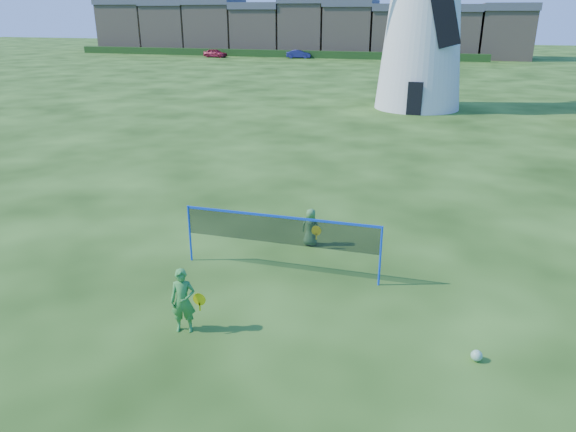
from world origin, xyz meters
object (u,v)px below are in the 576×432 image
Objects in this scene: badminton_net at (280,231)px; car_right at (299,54)px; windmill at (424,15)px; player_girl at (183,301)px; player_boy at (311,227)px; play_ball at (477,356)px; car_left at (215,53)px.

car_right is at bearing 104.73° from badminton_net.
windmill is 30.06m from player_girl.
player_boy is 4.93× the size of play_ball.
car_right is at bearing 86.91° from player_girl.
car_left is at bearing 117.33° from play_ball.
player_girl is 0.40× the size of car_left.
car_left is (-33.69, 65.19, 0.49)m from play_ball.
car_left is 1.02× the size of car_right.
player_girl is (-1.14, -3.12, -0.44)m from badminton_net.
player_boy is (1.46, 4.97, -0.16)m from player_girl.
player_girl is at bearing -150.04° from car_left.
badminton_net is at bearing -93.86° from windmill.
badminton_net is at bearing 151.82° from play_ball.
player_boy is (-1.45, -24.48, -5.46)m from windmill.
windmill is 26.84m from badminton_net.
player_girl reaches higher than play_ball.
play_ball is at bearing -145.67° from car_left.
windmill is at bearing 95.74° from play_ball.
badminton_net reaches higher than car_right.
player_boy is at bearing 80.03° from badminton_net.
player_girl is (-2.91, -29.45, -5.30)m from windmill.
windmill reaches higher than play_ball.
player_boy is at bearing 57.32° from player_girl.
car_left is at bearing 96.69° from player_girl.
windmill is at bearing -163.25° from car_right.
car_right is (-15.85, 67.75, -0.14)m from player_girl.
car_right is (12.02, 1.94, -0.03)m from car_left.
badminton_net is 1.98m from player_boy.
badminton_net is 1.44× the size of car_left.
windmill is 12.77× the size of player_girl.
player_boy is (0.33, 1.86, -0.60)m from badminton_net.
play_ball is at bearing -10.26° from player_girl.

